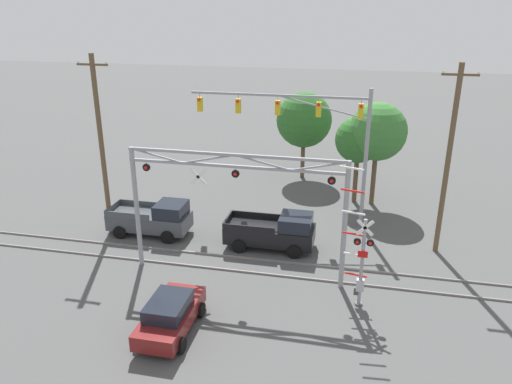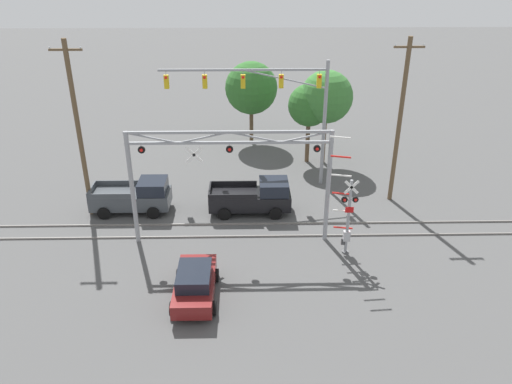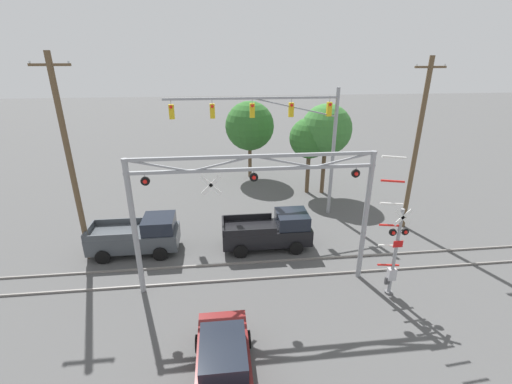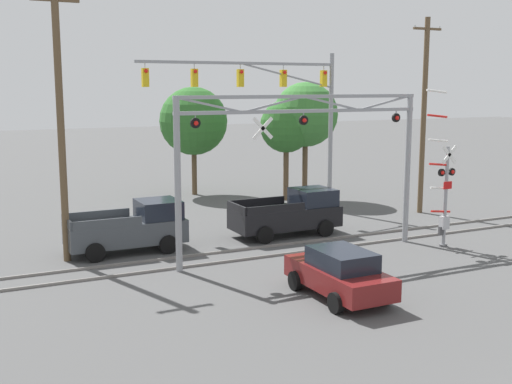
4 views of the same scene
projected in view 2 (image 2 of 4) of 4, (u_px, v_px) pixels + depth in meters
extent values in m
cube|color=gray|center=(232.00, 236.00, 28.51)|extent=(80.00, 0.08, 0.10)
cube|color=gray|center=(232.00, 224.00, 29.80)|extent=(80.00, 0.08, 0.10)
cylinder|color=gray|center=(132.00, 189.00, 26.76)|extent=(0.24, 0.24, 6.50)
cylinder|color=gray|center=(328.00, 187.00, 26.95)|extent=(0.24, 0.24, 6.50)
cube|color=gray|center=(229.00, 143.00, 25.71)|extent=(10.80, 0.14, 0.14)
cube|color=gray|center=(229.00, 132.00, 25.46)|extent=(10.80, 0.14, 0.14)
cube|color=gray|center=(152.00, 138.00, 25.51)|extent=(2.66, 0.08, 0.65)
cube|color=gray|center=(204.00, 138.00, 25.56)|extent=(2.66, 0.08, 0.65)
cube|color=gray|center=(255.00, 137.00, 25.61)|extent=(2.66, 0.08, 0.65)
cube|color=gray|center=(306.00, 137.00, 25.65)|extent=(2.66, 0.08, 0.65)
cylinder|color=black|center=(142.00, 150.00, 25.78)|extent=(0.38, 0.10, 0.38)
sphere|color=red|center=(141.00, 150.00, 25.72)|extent=(0.18, 0.18, 0.18)
cylinder|color=gray|center=(141.00, 145.00, 25.68)|extent=(0.04, 0.04, 0.10)
cylinder|color=black|center=(230.00, 149.00, 25.86)|extent=(0.38, 0.10, 0.38)
sphere|color=red|center=(230.00, 150.00, 25.80)|extent=(0.18, 0.18, 0.18)
cylinder|color=gray|center=(229.00, 145.00, 25.76)|extent=(0.04, 0.04, 0.10)
cylinder|color=black|center=(317.00, 149.00, 25.95)|extent=(0.38, 0.10, 0.38)
sphere|color=red|center=(317.00, 149.00, 25.88)|extent=(0.18, 0.18, 0.18)
cylinder|color=gray|center=(317.00, 144.00, 25.84)|extent=(0.04, 0.04, 0.10)
cube|color=white|center=(194.00, 155.00, 25.86)|extent=(0.88, 0.03, 0.88)
cube|color=white|center=(194.00, 155.00, 25.86)|extent=(0.88, 0.03, 0.88)
cylinder|color=black|center=(194.00, 155.00, 25.83)|extent=(0.04, 0.04, 0.02)
cylinder|color=gray|center=(348.00, 218.00, 26.15)|extent=(0.16, 0.16, 4.33)
cylinder|color=#59595B|center=(345.00, 252.00, 27.07)|extent=(0.35, 0.35, 0.10)
cube|color=white|center=(352.00, 187.00, 25.25)|extent=(0.78, 0.03, 0.78)
cube|color=white|center=(352.00, 187.00, 25.25)|extent=(0.78, 0.03, 0.78)
cylinder|color=black|center=(352.00, 187.00, 25.23)|extent=(0.04, 0.04, 0.02)
cylinder|color=black|center=(345.00, 200.00, 25.67)|extent=(0.32, 0.09, 0.32)
sphere|color=red|center=(345.00, 200.00, 25.62)|extent=(0.16, 0.16, 0.16)
cylinder|color=black|center=(355.00, 199.00, 25.68)|extent=(0.32, 0.09, 0.32)
sphere|color=red|center=(356.00, 200.00, 25.63)|extent=(0.16, 0.16, 0.16)
cube|color=gray|center=(350.00, 199.00, 25.68)|extent=(0.64, 0.06, 0.06)
cube|color=red|center=(349.00, 210.00, 25.83)|extent=(0.44, 0.02, 0.32)
cube|color=#B2B2B7|center=(347.00, 236.00, 26.64)|extent=(0.36, 0.28, 0.56)
cylinder|color=red|center=(343.00, 228.00, 26.41)|extent=(1.02, 0.09, 0.19)
cylinder|color=white|center=(342.00, 211.00, 25.96)|extent=(1.02, 0.09, 0.19)
cylinder|color=red|center=(342.00, 193.00, 25.51)|extent=(1.02, 0.09, 0.19)
cylinder|color=white|center=(341.00, 175.00, 25.07)|extent=(1.02, 0.09, 0.19)
cylinder|color=red|center=(341.00, 157.00, 24.62)|extent=(1.02, 0.09, 0.19)
cylinder|color=white|center=(340.00, 137.00, 24.17)|extent=(1.02, 0.09, 0.19)
cube|color=#3F3F42|center=(343.00, 241.00, 26.79)|extent=(0.24, 0.12, 0.36)
cylinder|color=gray|center=(324.00, 125.00, 33.25)|extent=(0.24, 0.24, 8.56)
cube|color=gray|center=(243.00, 70.00, 31.53)|extent=(10.77, 0.14, 0.14)
cube|color=gray|center=(285.00, 79.00, 31.85)|extent=(5.40, 0.08, 1.28)
cylinder|color=gray|center=(166.00, 73.00, 31.51)|extent=(0.04, 0.04, 0.30)
cube|color=gold|center=(166.00, 82.00, 31.77)|extent=(0.30, 0.26, 0.87)
sphere|color=red|center=(166.00, 78.00, 31.49)|extent=(0.18, 0.18, 0.18)
cylinder|color=gray|center=(204.00, 72.00, 31.56)|extent=(0.04, 0.04, 0.30)
cube|color=gold|center=(205.00, 82.00, 31.81)|extent=(0.30, 0.26, 0.87)
sphere|color=red|center=(204.00, 77.00, 31.53)|extent=(0.18, 0.18, 0.18)
cylinder|color=gray|center=(243.00, 72.00, 31.60)|extent=(0.04, 0.04, 0.30)
cube|color=gold|center=(243.00, 81.00, 31.86)|extent=(0.30, 0.26, 0.87)
sphere|color=red|center=(243.00, 77.00, 31.57)|extent=(0.18, 0.18, 0.18)
cylinder|color=gray|center=(281.00, 72.00, 31.64)|extent=(0.04, 0.04, 0.30)
cube|color=gold|center=(281.00, 81.00, 31.90)|extent=(0.30, 0.26, 0.87)
sphere|color=red|center=(281.00, 77.00, 31.62)|extent=(0.18, 0.18, 0.18)
cylinder|color=gray|center=(320.00, 72.00, 31.69)|extent=(0.04, 0.04, 0.30)
cube|color=gold|center=(319.00, 81.00, 31.94)|extent=(0.30, 0.26, 0.87)
sphere|color=red|center=(320.00, 77.00, 31.66)|extent=(0.18, 0.18, 0.18)
cube|color=black|center=(250.00, 199.00, 30.96)|extent=(5.02, 2.00, 0.94)
cube|color=black|center=(274.00, 187.00, 30.61)|extent=(1.76, 1.84, 0.77)
cube|color=black|center=(234.00, 197.00, 29.80)|extent=(2.86, 0.08, 0.35)
cube|color=black|center=(234.00, 184.00, 31.52)|extent=(2.86, 0.08, 0.35)
cube|color=black|center=(210.00, 190.00, 30.63)|extent=(0.10, 1.92, 0.35)
cylinder|color=black|center=(276.00, 213.00, 30.28)|extent=(0.77, 0.24, 0.77)
cylinder|color=black|center=(274.00, 198.00, 32.10)|extent=(0.77, 0.24, 0.77)
cylinder|color=black|center=(224.00, 214.00, 30.23)|extent=(0.77, 0.24, 0.77)
cylinder|color=black|center=(226.00, 199.00, 32.04)|extent=(0.77, 0.24, 0.77)
cube|color=#3D4247|center=(131.00, 199.00, 31.03)|extent=(4.83, 2.00, 0.94)
cube|color=black|center=(153.00, 186.00, 30.69)|extent=(1.69, 1.84, 0.77)
cube|color=#3D4247|center=(111.00, 196.00, 29.88)|extent=(2.74, 0.08, 0.35)
cube|color=#3D4247|center=(118.00, 183.00, 31.60)|extent=(2.74, 0.08, 0.35)
cube|color=#3D4247|center=(91.00, 190.00, 30.71)|extent=(0.10, 1.92, 0.35)
cylinder|color=black|center=(153.00, 213.00, 30.36)|extent=(0.77, 0.24, 0.77)
cylinder|color=black|center=(158.00, 198.00, 32.17)|extent=(0.77, 0.24, 0.77)
cylinder|color=black|center=(104.00, 213.00, 30.31)|extent=(0.77, 0.24, 0.77)
cylinder|color=black|center=(112.00, 198.00, 32.12)|extent=(0.77, 0.24, 0.77)
cube|color=maroon|center=(195.00, 285.00, 23.35)|extent=(1.80, 4.17, 0.70)
cube|color=black|center=(194.00, 276.00, 22.92)|extent=(1.53, 2.17, 0.60)
cylinder|color=black|center=(179.00, 276.00, 24.61)|extent=(0.24, 0.66, 0.66)
cylinder|color=black|center=(216.00, 275.00, 24.65)|extent=(0.24, 0.66, 0.66)
cylinder|color=black|center=(173.00, 309.00, 22.37)|extent=(0.24, 0.66, 0.66)
cylinder|color=black|center=(213.00, 308.00, 22.40)|extent=(0.24, 0.66, 0.66)
cylinder|color=brown|center=(79.00, 133.00, 28.78)|extent=(0.28, 0.28, 10.59)
cube|color=brown|center=(65.00, 50.00, 26.71)|extent=(1.80, 0.12, 0.12)
cylinder|color=silver|center=(50.00, 48.00, 26.66)|extent=(0.08, 0.08, 0.12)
cylinder|color=silver|center=(80.00, 48.00, 26.69)|extent=(0.08, 0.08, 0.12)
cylinder|color=brown|center=(399.00, 124.00, 30.62)|extent=(0.28, 0.28, 10.39)
cube|color=brown|center=(409.00, 47.00, 28.60)|extent=(1.80, 0.12, 0.12)
cylinder|color=silver|center=(395.00, 45.00, 28.54)|extent=(0.08, 0.08, 0.12)
cylinder|color=silver|center=(424.00, 45.00, 28.57)|extent=(0.08, 0.08, 0.12)
cylinder|color=brown|center=(251.00, 124.00, 41.88)|extent=(0.32, 0.32, 3.17)
sphere|color=#2D6628|center=(251.00, 88.00, 40.53)|extent=(4.27, 4.27, 4.27)
cylinder|color=brown|center=(308.00, 141.00, 37.99)|extent=(0.32, 0.32, 3.37)
sphere|color=#2D6628|center=(309.00, 105.00, 36.77)|extent=(3.15, 3.15, 3.15)
cylinder|color=brown|center=(324.00, 139.00, 37.74)|extent=(0.32, 0.32, 3.79)
sphere|color=#387533|center=(326.00, 97.00, 36.31)|extent=(3.87, 3.87, 3.87)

